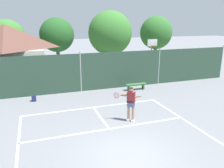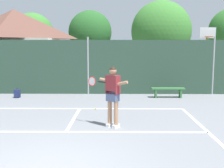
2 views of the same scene
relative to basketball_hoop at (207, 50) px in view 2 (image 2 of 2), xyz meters
The scene contains 9 objects.
court_markings 12.10m from the basketball_hoop, 123.88° to the right, with size 8.30×11.10×0.01m.
chainlink_fence 6.85m from the basketball_hoop, 167.15° to the right, with size 26.09×0.09×2.97m.
basketball_hoop is the anchor object (origin of this frame).
clubhouse_building 11.84m from the basketball_hoop, behind, with size 5.79×4.62×4.84m.
treeline_backdrop 10.46m from the basketball_hoop, 137.83° to the left, with size 26.01×4.57×6.66m.
tennis_player 9.29m from the basketball_hoop, 125.04° to the right, with size 1.24×0.83×1.85m.
tennis_ball 8.21m from the basketball_hoop, 139.37° to the right, with size 0.07×0.07×0.07m, color #CCE033.
backpack_navy 10.55m from the basketball_hoop, 165.20° to the right, with size 0.29×0.25×0.46m.
courtside_bench 4.15m from the basketball_hoop, 135.90° to the right, with size 1.60×0.36×0.48m.
Camera 2 is at (1.42, -5.08, 2.42)m, focal length 43.44 mm.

